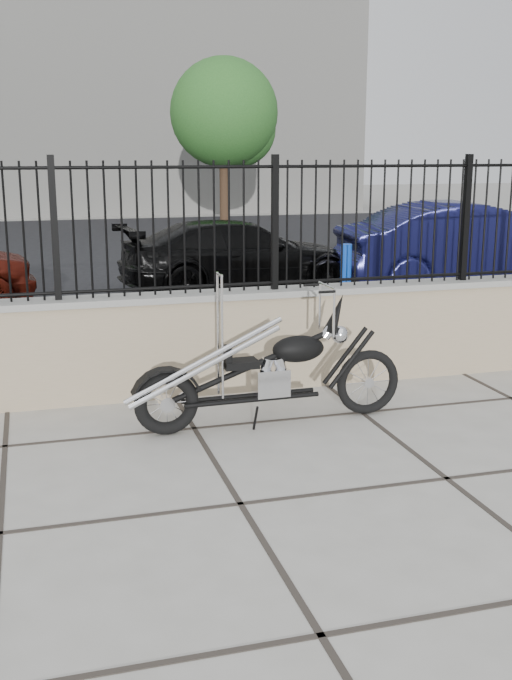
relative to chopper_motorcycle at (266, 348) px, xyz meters
The scene contains 10 objects.
ground_plane 1.69m from the chopper_motorcycle, 112.64° to the right, with size 90.00×90.00×0.00m, color #99968E.
parking_lot 11.10m from the chopper_motorcycle, 93.11° to the left, with size 30.00×30.00×0.00m, color black.
retaining_wall 1.23m from the chopper_motorcycle, 119.53° to the left, with size 14.00×0.36×0.96m, color gray.
iron_fence 1.51m from the chopper_motorcycle, 119.53° to the left, with size 14.00×0.08×1.20m, color black.
background_building 25.29m from the chopper_motorcycle, 91.37° to the left, with size 22.00×6.00×8.00m, color beige.
chopper_motorcycle is the anchor object (origin of this frame).
car_black 6.64m from the chopper_motorcycle, 77.17° to the left, with size 1.60×3.93×1.14m, color black.
car_blue 7.44m from the chopper_motorcycle, 46.54° to the left, with size 1.51×4.34×1.43m, color #0F1037.
bollard_b 3.50m from the chopper_motorcycle, 57.14° to the left, with size 0.14×0.14×1.13m, color blue.
tree_right 15.41m from the chopper_motorcycle, 77.59° to the left, with size 2.82×2.82×4.75m.
Camera 1 is at (-1.21, -4.63, 2.25)m, focal length 42.00 mm.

